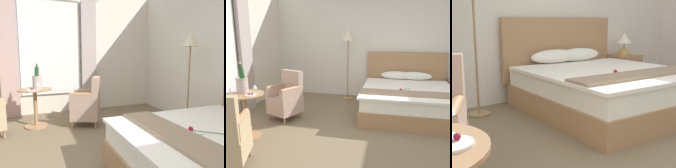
{
  "view_description": "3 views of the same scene",
  "coord_description": "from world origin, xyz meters",
  "views": [
    {
      "loc": [
        1.9,
        -0.39,
        1.32
      ],
      "look_at": [
        -0.77,
        0.65,
        0.95
      ],
      "focal_mm": 32.0,
      "sensor_mm": 36.0,
      "label": 1
    },
    {
      "loc": [
        0.12,
        -3.28,
        1.62
      ],
      "look_at": [
        -0.79,
        0.52,
        0.77
      ],
      "focal_mm": 35.0,
      "sensor_mm": 36.0,
      "label": 2
    },
    {
      "loc": [
        -2.2,
        -1.55,
        1.17
      ],
      "look_at": [
        -0.86,
        0.4,
        0.7
      ],
      "focal_mm": 50.0,
      "sensor_mm": 36.0,
      "label": 3
    }
  ],
  "objects": [
    {
      "name": "ground_plane",
      "position": [
        0.0,
        0.0,
        0.0
      ],
      "size": [
        7.6,
        7.6,
        0.0
      ],
      "primitive_type": "plane",
      "color": "#77654B"
    },
    {
      "name": "bedside_lamp",
      "position": [
        1.73,
        2.33,
        0.86
      ],
      "size": [
        0.26,
        0.26,
        0.39
      ],
      "color": "#D4AA52",
      "rests_on": "nightstand"
    },
    {
      "name": "nightstand",
      "position": [
        1.73,
        2.33,
        0.3
      ],
      "size": [
        0.45,
        0.48,
        0.6
      ],
      "color": "#A77B53",
      "rests_on": "ground"
    },
    {
      "name": "wall_headboard_side",
      "position": [
        0.0,
        2.67,
        1.47
      ],
      "size": [
        6.22,
        0.12,
        2.94
      ],
      "color": "silver",
      "rests_on": "ground"
    },
    {
      "name": "bed",
      "position": [
        0.52,
        1.53,
        0.32
      ],
      "size": [
        1.94,
        2.19,
        1.23
      ],
      "color": "#A77B53",
      "rests_on": "ground"
    }
  ]
}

